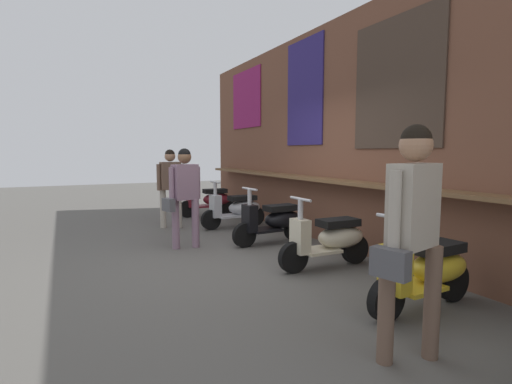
# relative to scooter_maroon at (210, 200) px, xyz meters

# --- Properties ---
(ground_plane) EXTENTS (30.17, 30.17, 0.00)m
(ground_plane) POSITION_rel_scooter_maroon_xyz_m (3.96, -1.08, -0.39)
(ground_plane) COLOR #56544F
(market_stall_facade) EXTENTS (10.78, 0.61, 3.66)m
(market_stall_facade) POSITION_rel_scooter_maroon_xyz_m (3.97, 0.94, 1.45)
(market_stall_facade) COLOR brown
(market_stall_facade) RESTS_ON ground_plane
(scooter_maroon) EXTENTS (0.46, 1.40, 0.97)m
(scooter_maroon) POSITION_rel_scooter_maroon_xyz_m (0.00, 0.00, 0.00)
(scooter_maroon) COLOR maroon
(scooter_maroon) RESTS_ON ground_plane
(scooter_silver) EXTENTS (0.46, 1.40, 0.97)m
(scooter_silver) POSITION_rel_scooter_maroon_xyz_m (1.63, -0.00, 0.00)
(scooter_silver) COLOR #B2B5BA
(scooter_silver) RESTS_ON ground_plane
(scooter_black) EXTENTS (0.49, 1.40, 0.97)m
(scooter_black) POSITION_rel_scooter_maroon_xyz_m (3.22, -0.00, 0.00)
(scooter_black) COLOR black
(scooter_black) RESTS_ON ground_plane
(scooter_cream) EXTENTS (0.46, 1.40, 0.97)m
(scooter_cream) POSITION_rel_scooter_maroon_xyz_m (4.78, 0.00, 0.00)
(scooter_cream) COLOR beige
(scooter_cream) RESTS_ON ground_plane
(scooter_yellow) EXTENTS (0.49, 1.40, 0.97)m
(scooter_yellow) POSITION_rel_scooter_maroon_xyz_m (6.35, -0.00, 0.00)
(scooter_yellow) COLOR gold
(scooter_yellow) RESTS_ON ground_plane
(shopper_with_handbag) EXTENTS (0.28, 0.64, 1.60)m
(shopper_with_handbag) POSITION_rel_scooter_maroon_xyz_m (1.07, -1.21, 0.57)
(shopper_with_handbag) COLOR #ADA393
(shopper_with_handbag) RESTS_ON ground_plane
(shopper_browsing) EXTENTS (0.39, 0.68, 1.74)m
(shopper_browsing) POSITION_rel_scooter_maroon_xyz_m (6.99, -0.95, 0.68)
(shopper_browsing) COLOR brown
(shopper_browsing) RESTS_ON ground_plane
(shopper_passing) EXTENTS (0.38, 0.64, 1.60)m
(shopper_passing) POSITION_rel_scooter_maroon_xyz_m (2.89, -1.46, 0.58)
(shopper_passing) COLOR gray
(shopper_passing) RESTS_ON ground_plane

